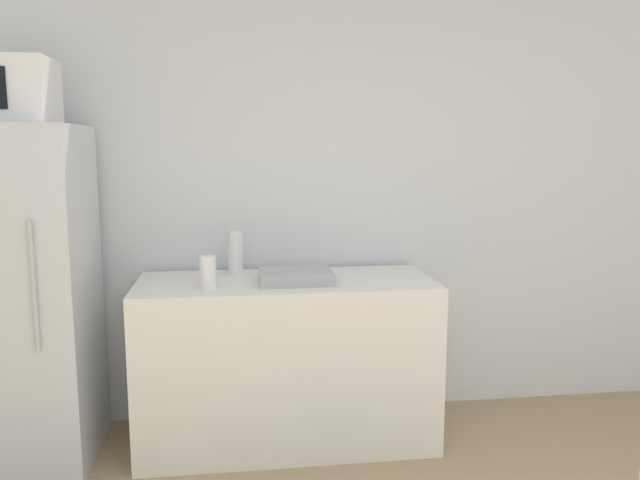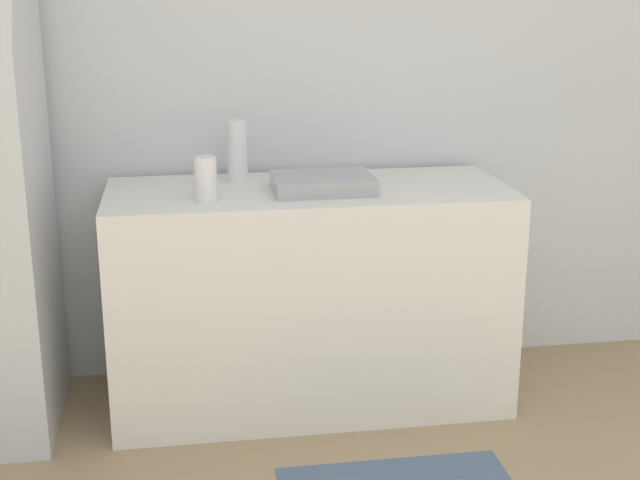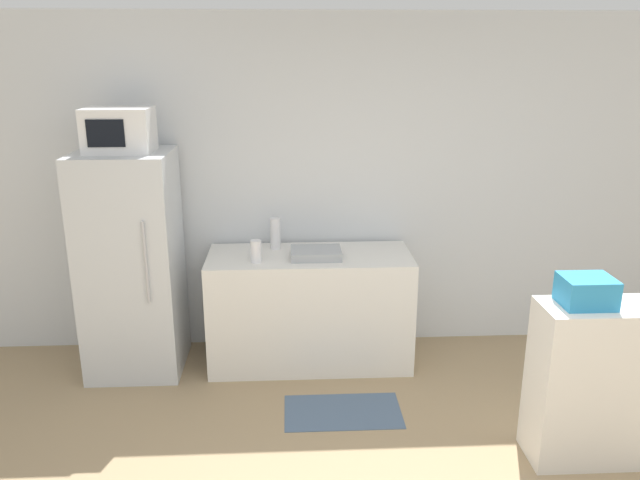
{
  "view_description": "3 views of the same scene",
  "coord_description": "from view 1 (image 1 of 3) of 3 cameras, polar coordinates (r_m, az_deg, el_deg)",
  "views": [
    {
      "loc": [
        -0.55,
        -0.87,
        1.55
      ],
      "look_at": [
        -0.19,
        1.73,
        1.15
      ],
      "focal_mm": 35.0,
      "sensor_mm": 36.0,
      "label": 1
    },
    {
      "loc": [
        -0.77,
        -0.99,
        1.62
      ],
      "look_at": [
        -0.36,
        1.57,
        0.86
      ],
      "focal_mm": 50.0,
      "sensor_mm": 36.0,
      "label": 2
    },
    {
      "loc": [
        -0.44,
        -2.14,
        2.32
      ],
      "look_at": [
        -0.24,
        1.85,
        1.1
      ],
      "focal_mm": 35.0,
      "sensor_mm": 36.0,
      "label": 3
    }
  ],
  "objects": [
    {
      "name": "bottle_tall",
      "position": [
        3.34,
        -7.73,
        -1.17
      ],
      "size": [
        0.08,
        0.08,
        0.24
      ],
      "primitive_type": "cylinder",
      "color": "silver",
      "rests_on": "counter"
    },
    {
      "name": "microwave",
      "position": [
        3.28,
        -27.1,
        12.04
      ],
      "size": [
        0.45,
        0.35,
        0.3
      ],
      "color": "white",
      "rests_on": "refrigerator"
    },
    {
      "name": "refrigerator",
      "position": [
        3.35,
        -25.94,
        -4.75
      ],
      "size": [
        0.67,
        0.67,
        1.65
      ],
      "color": "silver",
      "rests_on": "ground_plane"
    },
    {
      "name": "counter",
      "position": [
        3.33,
        -3.07,
        -10.96
      ],
      "size": [
        1.52,
        0.63,
        0.86
      ],
      "primitive_type": "cube",
      "color": "silver",
      "rests_on": "ground_plane"
    },
    {
      "name": "sink_basin",
      "position": [
        3.15,
        -2.22,
        -3.34
      ],
      "size": [
        0.37,
        0.27,
        0.06
      ],
      "primitive_type": "cube",
      "color": "#9EA3A8",
      "rests_on": "counter"
    },
    {
      "name": "bottle_short",
      "position": [
        3.05,
        -10.21,
        -2.93
      ],
      "size": [
        0.08,
        0.08,
        0.16
      ],
      "primitive_type": "cylinder",
      "color": "silver",
      "rests_on": "counter"
    },
    {
      "name": "wall_back",
      "position": [
        3.56,
        1.06,
        4.63
      ],
      "size": [
        8.0,
        0.06,
        2.6
      ],
      "primitive_type": "cube",
      "color": "silver",
      "rests_on": "ground_plane"
    }
  ]
}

